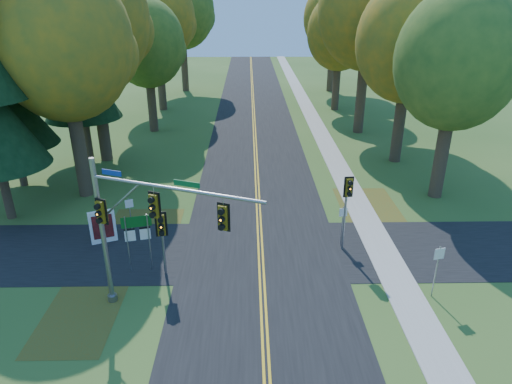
{
  "coord_description": "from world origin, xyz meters",
  "views": [
    {
      "loc": [
        -0.57,
        -18.16,
        12.07
      ],
      "look_at": [
        -0.23,
        2.17,
        3.2
      ],
      "focal_mm": 32.0,
      "sensor_mm": 36.0,
      "label": 1
    }
  ],
  "objects_px": {
    "east_signal_pole": "(348,195)",
    "route_sign_cluster": "(137,232)",
    "info_kiosk": "(103,227)",
    "traffic_mast": "(137,221)"
  },
  "relations": [
    {
      "from": "east_signal_pole",
      "to": "info_kiosk",
      "type": "relative_size",
      "value": 2.22
    },
    {
      "from": "east_signal_pole",
      "to": "route_sign_cluster",
      "type": "distance_m",
      "value": 10.1
    },
    {
      "from": "traffic_mast",
      "to": "info_kiosk",
      "type": "height_order",
      "value": "traffic_mast"
    },
    {
      "from": "traffic_mast",
      "to": "info_kiosk",
      "type": "xyz_separation_m",
      "value": [
        -3.38,
        5.67,
        -3.23
      ]
    },
    {
      "from": "traffic_mast",
      "to": "route_sign_cluster",
      "type": "xyz_separation_m",
      "value": [
        -0.87,
        2.98,
        -2.09
      ]
    },
    {
      "from": "info_kiosk",
      "to": "route_sign_cluster",
      "type": "bearing_deg",
      "value": -69.7
    },
    {
      "from": "route_sign_cluster",
      "to": "info_kiosk",
      "type": "xyz_separation_m",
      "value": [
        -2.51,
        2.69,
        -1.14
      ]
    },
    {
      "from": "route_sign_cluster",
      "to": "traffic_mast",
      "type": "bearing_deg",
      "value": -87.61
    },
    {
      "from": "traffic_mast",
      "to": "route_sign_cluster",
      "type": "height_order",
      "value": "traffic_mast"
    },
    {
      "from": "traffic_mast",
      "to": "east_signal_pole",
      "type": "height_order",
      "value": "traffic_mast"
    }
  ]
}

